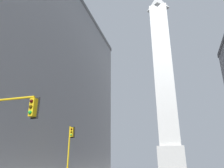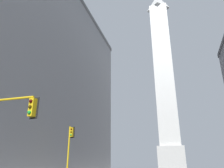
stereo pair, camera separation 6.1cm
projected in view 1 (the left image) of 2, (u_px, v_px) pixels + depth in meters
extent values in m
cube|color=#9E9EA0|center=(4.00, 77.00, 37.33)|extent=(24.17, 46.95, 31.63)
cube|color=slate|center=(18.00, 1.00, 43.10)|extent=(24.41, 47.42, 0.90)
cube|color=silver|center=(172.00, 159.00, 61.95)|extent=(7.39, 7.39, 6.84)
cube|color=silver|center=(164.00, 70.00, 71.80)|extent=(5.91, 5.91, 48.76)
pyramid|color=silver|center=(157.00, 3.00, 81.58)|extent=(5.91, 5.91, 6.51)
cylinder|color=yellow|center=(5.00, 100.00, 13.84)|extent=(4.37, 0.14, 0.14)
cube|color=yellow|center=(33.00, 107.00, 13.02)|extent=(0.38, 0.38, 1.10)
cube|color=black|center=(35.00, 108.00, 13.17)|extent=(0.58, 0.10, 1.32)
sphere|color=#410907|center=(32.00, 101.00, 12.98)|extent=(0.22, 0.22, 0.22)
sphere|color=#483506|center=(31.00, 107.00, 12.86)|extent=(0.22, 0.22, 0.22)
sphere|color=green|center=(30.00, 112.00, 12.73)|extent=(0.22, 0.22, 0.22)
cylinder|color=yellow|center=(68.00, 152.00, 25.51)|extent=(0.18, 0.18, 6.02)
cube|color=yellow|center=(72.00, 132.00, 26.25)|extent=(0.34, 0.34, 1.10)
cube|color=black|center=(73.00, 132.00, 26.41)|extent=(0.58, 0.03, 1.32)
sphere|color=#410907|center=(72.00, 129.00, 26.20)|extent=(0.22, 0.22, 0.22)
sphere|color=#483506|center=(71.00, 132.00, 26.08)|extent=(0.22, 0.22, 0.22)
sphere|color=green|center=(71.00, 135.00, 25.96)|extent=(0.22, 0.22, 0.22)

